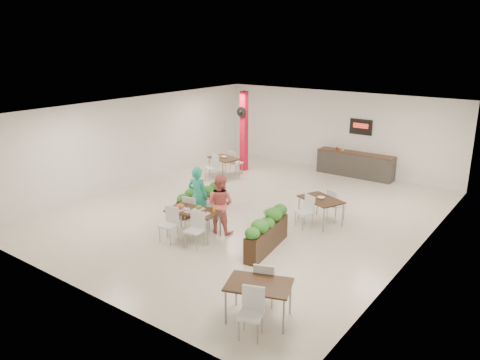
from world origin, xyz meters
name	(u,v)px	position (x,y,z in m)	size (l,w,h in m)	color
ground	(250,212)	(0.00, 0.00, 0.00)	(12.00, 12.00, 0.00)	beige
room_shell	(251,149)	(0.00, 0.00, 2.01)	(10.10, 12.10, 3.22)	white
red_column	(244,130)	(-3.00, 3.79, 1.64)	(0.40, 0.41, 3.20)	red
service_counter	(355,164)	(1.00, 5.65, 0.49)	(3.00, 0.64, 2.20)	#2C2A27
main_table	(193,214)	(-0.18, -2.43, 0.64)	(1.51, 1.80, 0.92)	black
diner_man	(198,197)	(-0.57, -1.77, 0.87)	(0.64, 0.42, 1.75)	#29B28F
diner_woman	(220,204)	(0.23, -1.77, 0.83)	(0.81, 0.63, 1.66)	#EC6D69
planter_left	(200,198)	(-1.21, -0.97, 0.49)	(0.56, 1.73, 0.90)	black
planter_right	(267,231)	(1.90, -1.98, 0.51)	(0.67, 2.08, 1.10)	black
side_table_a	(224,161)	(-3.08, 2.59, 0.63)	(1.33, 1.67, 0.92)	black
side_table_b	(321,203)	(2.16, 0.45, 0.63)	(1.45, 1.66, 0.92)	black
side_table_c	(259,289)	(3.45, -4.63, 0.63)	(1.42, 1.66, 0.92)	black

